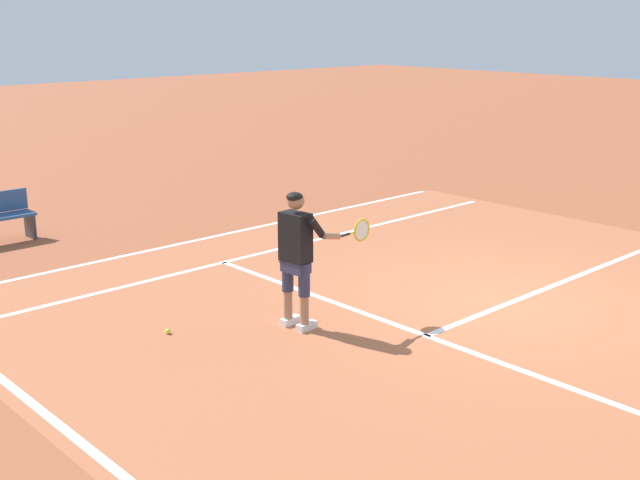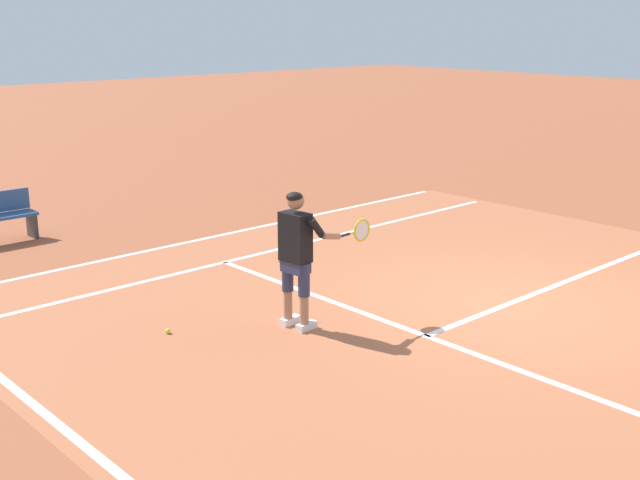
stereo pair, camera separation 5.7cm
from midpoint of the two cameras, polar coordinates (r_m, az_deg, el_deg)
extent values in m
plane|color=#9E5133|center=(11.16, 13.34, -4.39)|extent=(80.00, 80.00, 0.00)
cube|color=#B2603D|center=(10.67, 11.42, -5.18)|extent=(10.98, 11.04, 0.00)
cube|color=white|center=(7.45, -14.72, -14.89)|extent=(10.98, 0.10, 0.01)
cube|color=white|center=(9.87, 7.66, -6.72)|extent=(8.23, 0.10, 0.01)
cube|color=white|center=(12.37, 17.30, -2.70)|extent=(0.10, 6.40, 0.01)
cube|color=white|center=(13.37, -2.85, -0.66)|extent=(0.10, 10.64, 0.01)
cube|color=white|center=(14.42, -6.33, 0.47)|extent=(0.10, 10.64, 0.01)
cube|color=white|center=(10.16, -1.94, -5.69)|extent=(0.13, 0.29, 0.09)
cube|color=white|center=(9.97, -0.80, -6.09)|extent=(0.13, 0.29, 0.09)
cylinder|color=#A37556|center=(10.05, -2.11, -4.55)|extent=(0.11, 0.11, 0.36)
cylinder|color=#2D3351|center=(9.93, -2.14, -2.47)|extent=(0.14, 0.14, 0.41)
cylinder|color=#A37556|center=(9.87, -0.96, -4.94)|extent=(0.11, 0.11, 0.36)
cylinder|color=#2D3351|center=(9.74, -0.97, -2.81)|extent=(0.14, 0.14, 0.41)
cube|color=#2D3351|center=(9.78, -1.57, -1.72)|extent=(0.36, 0.23, 0.20)
cube|color=black|center=(9.69, -1.58, 0.20)|extent=(0.40, 0.25, 0.60)
cylinder|color=#A37556|center=(9.87, -2.57, 0.17)|extent=(0.09, 0.09, 0.62)
cylinder|color=black|center=(9.54, -0.07, 0.89)|extent=(0.11, 0.27, 0.29)
cylinder|color=#A37556|center=(9.69, 0.95, 0.28)|extent=(0.10, 0.30, 0.14)
sphere|color=#A37556|center=(9.59, -1.56, 2.78)|extent=(0.21, 0.21, 0.21)
ellipsoid|color=black|center=(9.56, -1.65, 3.05)|extent=(0.21, 0.21, 0.12)
cylinder|color=#232326|center=(9.85, 1.87, 0.34)|extent=(0.05, 0.20, 0.03)
cylinder|color=yellow|center=(9.96, 2.44, 0.50)|extent=(0.03, 0.10, 0.02)
torus|color=yellow|center=(10.10, 3.12, 0.70)|extent=(0.05, 0.30, 0.30)
cylinder|color=silver|center=(10.10, 3.12, 0.70)|extent=(0.03, 0.25, 0.25)
sphere|color=#CCE02D|center=(10.02, -10.50, -6.33)|extent=(0.07, 0.07, 0.07)
cube|color=#38383D|center=(14.91, -19.51, 0.98)|extent=(0.36, 0.06, 0.42)
camera|label=1|loc=(0.03, -89.84, 0.05)|focal=45.44mm
camera|label=2|loc=(0.03, 90.16, -0.05)|focal=45.44mm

